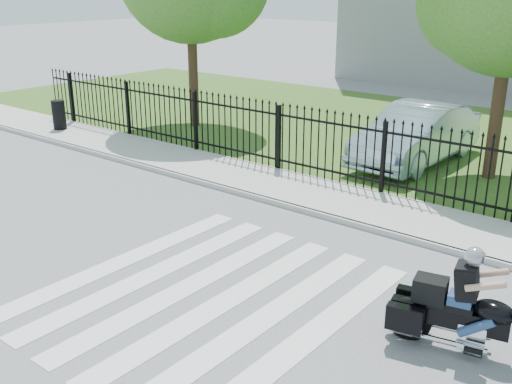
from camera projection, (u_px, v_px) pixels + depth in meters
The scene contains 9 objects.
ground at pixel (205, 295), 9.66m from camera, with size 120.00×120.00×0.00m, color slate.
crosswalk at pixel (205, 294), 9.65m from camera, with size 5.00×5.50×0.01m, color silver, non-canonical shape.
sidewalk at pixel (359, 206), 13.31m from camera, with size 40.00×2.00×0.12m, color #ADAAA3.
curb at pixel (336, 219), 12.58m from camera, with size 40.00×0.12×0.12m, color #ADAAA3.
grass_strip at pixel (472, 145), 18.48m from camera, with size 40.00×12.00×0.02m, color #31551D.
iron_fence at pixel (383, 159), 13.77m from camera, with size 26.00×0.04×1.80m.
motorcycle_rider at pixel (471, 310), 7.94m from camera, with size 2.38×1.11×1.59m.
parked_car at pixel (416, 134), 16.38m from camera, with size 1.69×4.84×1.59m, color silver.
litter_bin at pixel (59, 115), 19.80m from camera, with size 0.43×0.43×0.96m, color black.
Camera 1 is at (5.99, -6.16, 4.78)m, focal length 42.00 mm.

